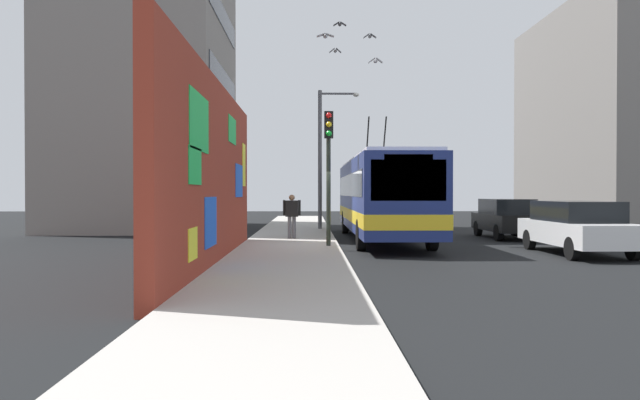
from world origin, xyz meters
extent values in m
plane|color=black|center=(0.00, 0.00, 0.00)|extent=(80.00, 80.00, 0.00)
cube|color=#ADA8A0|center=(0.00, 1.60, 0.07)|extent=(48.00, 3.20, 0.15)
cube|color=maroon|center=(-4.48, 3.35, 2.30)|extent=(13.04, 0.30, 4.61)
cube|color=green|center=(-7.44, 3.19, 3.26)|extent=(2.09, 0.02, 1.16)
cube|color=green|center=(-7.91, 3.19, 2.36)|extent=(1.27, 0.02, 0.73)
cube|color=blue|center=(-0.50, 3.19, 2.21)|extent=(1.81, 0.02, 1.03)
cube|color=yellow|center=(0.92, 3.19, 2.78)|extent=(0.84, 0.02, 1.44)
cube|color=yellow|center=(-8.17, 3.19, 0.85)|extent=(0.86, 0.02, 0.62)
cube|color=blue|center=(-6.05, 3.19, 1.17)|extent=(1.58, 0.02, 1.13)
cube|color=green|center=(-2.18, 3.19, 3.64)|extent=(1.61, 0.02, 0.76)
cube|color=gray|center=(11.40, 9.20, 10.03)|extent=(10.54, 7.67, 20.06)
cube|color=black|center=(11.40, 5.34, 4.40)|extent=(8.96, 0.04, 1.10)
cube|color=black|center=(11.40, 5.34, 7.60)|extent=(8.96, 0.04, 1.10)
cube|color=black|center=(11.40, 5.34, 10.80)|extent=(8.96, 0.04, 1.10)
cube|color=gray|center=(14.46, -17.00, 6.14)|extent=(13.77, 7.85, 12.28)
cube|color=navy|center=(3.35, -1.80, 1.73)|extent=(12.70, 2.48, 2.57)
cube|color=silver|center=(3.35, -1.80, 3.08)|extent=(12.20, 2.28, 0.12)
cube|color=yellow|center=(3.35, -1.80, 1.00)|extent=(12.72, 2.50, 0.44)
cube|color=black|center=(-2.98, -1.80, 2.18)|extent=(0.04, 2.11, 1.15)
cube|color=black|center=(3.35, -1.80, 2.12)|extent=(11.69, 2.51, 0.82)
cube|color=orange|center=(-2.97, -1.80, 2.77)|extent=(0.06, 1.37, 0.28)
cylinder|color=black|center=(5.26, -2.15, 3.92)|extent=(1.43, 0.06, 2.00)
cylinder|color=black|center=(5.26, -1.45, 3.92)|extent=(1.43, 0.06, 2.00)
cylinder|color=black|center=(-0.71, -2.92, 0.50)|extent=(1.00, 0.28, 1.00)
cylinder|color=black|center=(-0.71, -0.68, 0.50)|extent=(1.00, 0.28, 1.00)
cylinder|color=black|center=(7.42, -2.92, 0.50)|extent=(1.00, 0.28, 1.00)
cylinder|color=black|center=(7.42, -0.68, 0.50)|extent=(1.00, 0.28, 1.00)
cube|color=white|center=(-1.96, -7.00, 0.65)|extent=(4.82, 1.88, 0.66)
cube|color=black|center=(-1.86, -7.00, 1.28)|extent=(2.89, 1.69, 0.60)
cylinder|color=black|center=(-3.55, -7.84, 0.32)|extent=(0.64, 0.22, 0.64)
cylinder|color=black|center=(-3.55, -6.16, 0.32)|extent=(0.64, 0.22, 0.64)
cylinder|color=black|center=(-0.37, -7.84, 0.32)|extent=(0.64, 0.22, 0.64)
cylinder|color=black|center=(-0.37, -6.16, 0.32)|extent=(0.64, 0.22, 0.64)
cube|color=black|center=(4.37, -7.00, 0.65)|extent=(4.20, 1.76, 0.66)
cube|color=black|center=(4.46, -7.00, 1.28)|extent=(2.52, 1.59, 0.60)
cylinder|color=black|center=(2.99, -7.78, 0.32)|extent=(0.64, 0.22, 0.64)
cylinder|color=black|center=(2.99, -6.22, 0.32)|extent=(0.64, 0.22, 0.64)
cylinder|color=black|center=(5.76, -7.78, 0.32)|extent=(0.64, 0.22, 0.64)
cylinder|color=black|center=(5.76, -6.22, 0.32)|extent=(0.64, 0.22, 0.64)
cylinder|color=#595960|center=(2.55, 1.52, 0.55)|extent=(0.14, 0.14, 0.80)
cylinder|color=#595960|center=(2.55, 1.68, 0.55)|extent=(0.14, 0.14, 0.80)
cube|color=black|center=(2.55, 1.60, 1.25)|extent=(0.22, 0.47, 0.60)
cylinder|color=black|center=(2.55, 1.32, 1.28)|extent=(0.09, 0.09, 0.57)
cylinder|color=black|center=(2.55, 1.88, 1.28)|extent=(0.09, 0.09, 0.57)
sphere|color=#936B4C|center=(2.55, 1.60, 1.66)|extent=(0.22, 0.22, 0.22)
cylinder|color=#2D382D|center=(-0.59, 0.35, 2.28)|extent=(0.14, 0.14, 4.26)
cube|color=black|center=(-0.81, 0.35, 3.96)|extent=(0.20, 0.28, 0.84)
sphere|color=red|center=(-0.92, 0.35, 4.24)|extent=(0.18, 0.18, 0.18)
sphere|color=yellow|center=(-0.92, 0.35, 3.96)|extent=(0.18, 0.18, 0.18)
sphere|color=green|center=(-0.92, 0.35, 3.68)|extent=(0.18, 0.18, 0.18)
cylinder|color=#4C4C51|center=(8.58, 0.45, 3.39)|extent=(0.18, 0.18, 6.48)
cylinder|color=#4C4C51|center=(8.58, -0.40, 6.48)|extent=(0.10, 1.69, 0.10)
ellipsoid|color=silver|center=(8.58, -1.24, 6.43)|extent=(0.44, 0.28, 0.20)
ellipsoid|color=slate|center=(4.90, -1.52, 8.20)|extent=(0.32, 0.14, 0.12)
cube|color=slate|center=(4.90, -1.66, 8.23)|extent=(0.20, 0.24, 0.17)
cube|color=slate|center=(4.90, -1.38, 8.23)|extent=(0.20, 0.24, 0.17)
ellipsoid|color=#47474C|center=(4.92, -0.29, 8.68)|extent=(0.32, 0.14, 0.12)
cube|color=#47474C|center=(4.92, -0.43, 8.71)|extent=(0.20, 0.25, 0.16)
cube|color=#47474C|center=(4.92, -0.15, 8.71)|extent=(0.20, 0.25, 0.16)
ellipsoid|color=slate|center=(5.82, -0.15, 7.82)|extent=(0.32, 0.14, 0.12)
cube|color=slate|center=(5.82, -0.29, 7.85)|extent=(0.20, 0.23, 0.19)
cube|color=slate|center=(5.82, -0.01, 7.85)|extent=(0.20, 0.23, 0.19)
ellipsoid|color=gray|center=(1.99, -1.43, 6.56)|extent=(0.32, 0.14, 0.12)
cube|color=gray|center=(1.99, -1.57, 6.59)|extent=(0.20, 0.24, 0.18)
cube|color=gray|center=(1.99, -1.29, 6.59)|extent=(0.20, 0.24, 0.18)
ellipsoid|color=gray|center=(-0.24, 0.44, 6.88)|extent=(0.32, 0.14, 0.12)
cube|color=gray|center=(-0.24, 0.30, 6.91)|extent=(0.20, 0.27, 0.11)
cube|color=gray|center=(-0.24, 0.58, 6.91)|extent=(0.20, 0.27, 0.11)
camera|label=1|loc=(-19.72, 0.98, 1.83)|focal=33.90mm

